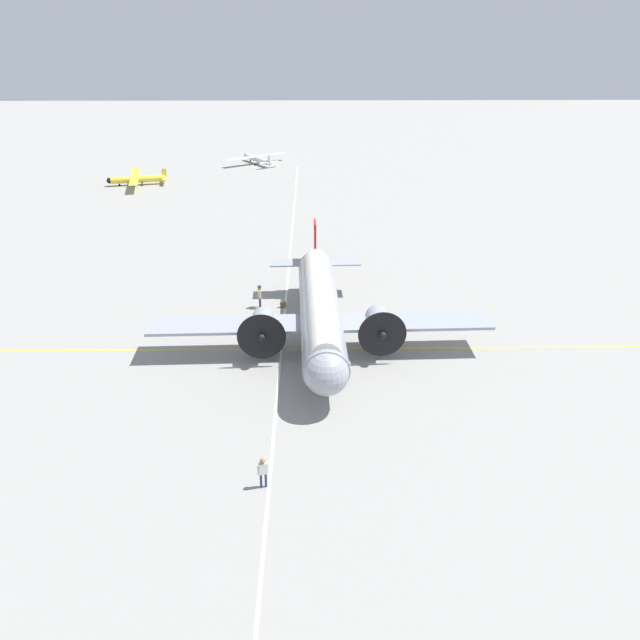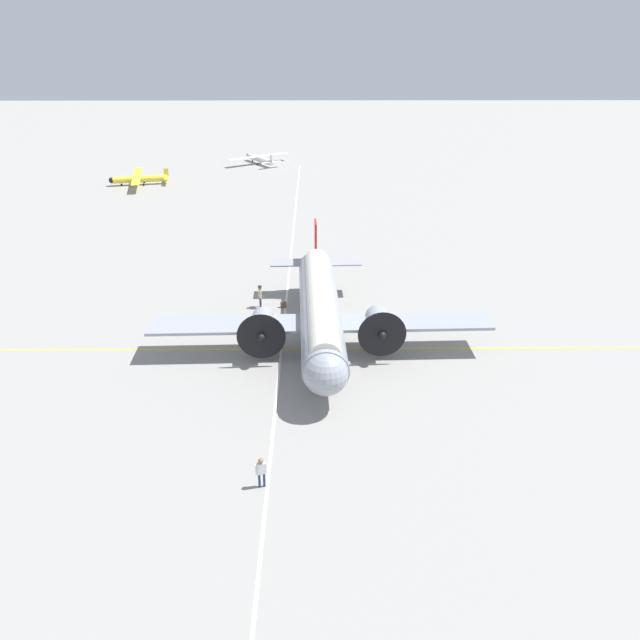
% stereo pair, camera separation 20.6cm
% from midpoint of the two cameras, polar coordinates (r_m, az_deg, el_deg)
% --- Properties ---
extents(ground_plane, '(300.00, 300.00, 0.00)m').
position_cam_midpoint_polar(ground_plane, '(43.69, -0.14, -2.10)').
color(ground_plane, gray).
extents(apron_line_eastwest, '(120.00, 0.16, 0.01)m').
position_cam_midpoint_polar(apron_line_eastwest, '(42.88, -0.12, -2.66)').
color(apron_line_eastwest, gold).
rests_on(apron_line_eastwest, ground_plane).
extents(apron_line_northsouth, '(0.16, 120.00, 0.01)m').
position_cam_midpoint_polar(apron_line_northsouth, '(43.74, -3.64, -2.11)').
color(apron_line_northsouth, silver).
rests_on(apron_line_northsouth, ground_plane).
extents(airliner_main, '(22.92, 19.76, 6.08)m').
position_cam_midpoint_polar(airliner_main, '(42.13, -0.11, 0.77)').
color(airliner_main, '#9399A3').
rests_on(airliner_main, ground_plane).
extents(crew_foreground, '(0.56, 0.28, 1.69)m').
position_cam_midpoint_polar(crew_foreground, '(30.65, -5.44, -13.48)').
color(crew_foreground, navy).
rests_on(crew_foreground, ground_plane).
extents(passenger_boarding, '(0.37, 0.61, 1.84)m').
position_cam_midpoint_polar(passenger_boarding, '(48.83, -5.66, 2.37)').
color(passenger_boarding, '#2D2D33').
rests_on(passenger_boarding, ground_plane).
extents(suitcase_near_door, '(0.46, 0.20, 0.51)m').
position_cam_midpoint_polar(suitcase_near_door, '(49.07, -3.52, 1.41)').
color(suitcase_near_door, brown).
rests_on(suitcase_near_door, ground_plane).
extents(light_aircraft_distant, '(9.35, 7.78, 2.03)m').
position_cam_midpoint_polar(light_aircraft_distant, '(102.00, -5.83, 14.46)').
color(light_aircraft_distant, white).
rests_on(light_aircraft_distant, ground_plane).
extents(light_aircraft_taxiing, '(8.22, 10.88, 2.08)m').
position_cam_midpoint_polar(light_aircraft_taxiing, '(91.33, -16.52, 12.27)').
color(light_aircraft_taxiing, yellow).
rests_on(light_aircraft_taxiing, ground_plane).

